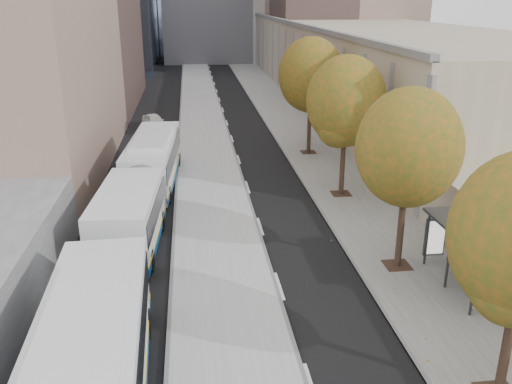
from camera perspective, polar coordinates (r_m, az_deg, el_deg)
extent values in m
cube|color=#A4A4A4|center=(43.16, -5.39, 5.29)|extent=(4.25, 150.00, 0.15)
cube|color=gray|center=(44.08, 5.10, 5.56)|extent=(4.75, 150.00, 0.08)
cube|color=tan|center=(73.97, 9.40, 14.28)|extent=(18.00, 92.00, 8.00)
cube|color=#383A3F|center=(22.19, 21.60, -3.60)|extent=(1.90, 4.40, 0.10)
cylinder|color=#383A3F|center=(20.84, 21.97, -9.11)|extent=(0.10, 0.10, 2.40)
cube|color=silver|center=(23.02, 22.80, -6.29)|extent=(0.04, 4.00, 2.10)
cylinder|color=#2D2416|center=(17.19, 24.85, -14.71)|extent=(0.28, 0.28, 3.11)
cylinder|color=#2D2416|center=(23.38, 14.97, -3.94)|extent=(0.28, 0.28, 3.24)
sphere|color=#2D551B|center=(22.23, 15.78, 4.51)|extent=(4.20, 4.20, 4.20)
cylinder|color=#2D2416|center=(31.35, 9.08, 2.73)|extent=(0.28, 0.28, 3.38)
sphere|color=#2D551B|center=(30.48, 9.46, 9.41)|extent=(4.40, 4.40, 4.40)
cylinder|color=#2D2416|center=(39.75, 5.61, 6.63)|extent=(0.28, 0.28, 3.51)
sphere|color=#2D551B|center=(39.06, 5.80, 12.15)|extent=(4.60, 4.60, 4.60)
cube|color=silver|center=(29.77, -11.62, 0.98)|extent=(3.59, 17.42, 2.88)
cube|color=black|center=(29.61, -11.69, 1.95)|extent=(3.60, 16.73, 1.00)
cube|color=#066E65|center=(21.97, -13.15, -7.09)|extent=(1.83, 0.18, 1.11)
imported|color=white|center=(48.46, -10.65, 7.31)|extent=(2.62, 3.93, 1.24)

